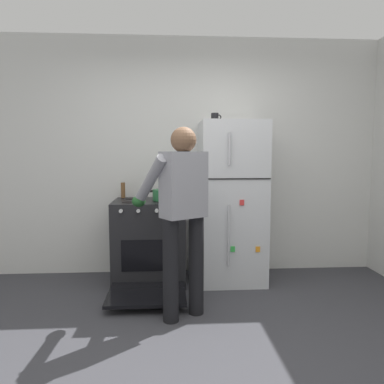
# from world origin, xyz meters

# --- Properties ---
(ground) EXTENTS (8.00, 8.00, 0.00)m
(ground) POSITION_xyz_m (0.00, 0.00, 0.00)
(ground) COLOR #38383D
(kitchen_wall_back) EXTENTS (6.00, 0.10, 2.70)m
(kitchen_wall_back) POSITION_xyz_m (0.00, 1.95, 1.35)
(kitchen_wall_back) COLOR silver
(kitchen_wall_back) RESTS_ON ground
(refrigerator) EXTENTS (0.68, 0.72, 1.72)m
(refrigerator) POSITION_xyz_m (0.40, 1.57, 0.86)
(refrigerator) COLOR silver
(refrigerator) RESTS_ON ground
(stove_range) EXTENTS (0.76, 1.21, 0.89)m
(stove_range) POSITION_xyz_m (-0.49, 1.55, 0.43)
(stove_range) COLOR black
(stove_range) RESTS_ON ground
(person_cook) EXTENTS (0.67, 0.72, 1.60)m
(person_cook) POSITION_xyz_m (-0.18, 0.68, 0.96)
(person_cook) COLOR black
(person_cook) RESTS_ON ground
(red_pot) EXTENTS (0.34, 0.24, 0.12)m
(red_pot) POSITION_xyz_m (-0.33, 1.52, 0.95)
(red_pot) COLOR #236638
(red_pot) RESTS_ON stove_range
(coffee_mug) EXTENTS (0.11, 0.08, 0.10)m
(coffee_mug) POSITION_xyz_m (0.22, 1.62, 1.77)
(coffee_mug) COLOR black
(coffee_mug) RESTS_ON refrigerator
(pepper_mill) EXTENTS (0.05, 0.05, 0.17)m
(pepper_mill) POSITION_xyz_m (-0.79, 1.77, 0.98)
(pepper_mill) COLOR brown
(pepper_mill) RESTS_ON stove_range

